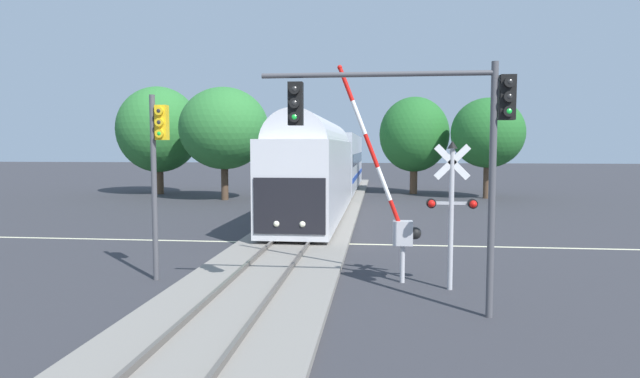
# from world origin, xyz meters

# --- Properties ---
(ground_plane) EXTENTS (220.00, 220.00, 0.00)m
(ground_plane) POSITION_xyz_m (0.00, 0.00, 0.00)
(ground_plane) COLOR #333338
(road_centre_stripe) EXTENTS (44.00, 0.20, 0.01)m
(road_centre_stripe) POSITION_xyz_m (0.00, 0.00, 0.00)
(road_centre_stripe) COLOR beige
(road_centre_stripe) RESTS_ON ground
(railway_track) EXTENTS (4.40, 80.00, 0.32)m
(railway_track) POSITION_xyz_m (0.00, 0.00, 0.10)
(railway_track) COLOR gray
(railway_track) RESTS_ON ground
(commuter_train) EXTENTS (3.04, 38.39, 5.16)m
(commuter_train) POSITION_xyz_m (0.00, 16.26, 2.79)
(commuter_train) COLOR silver
(commuter_train) RESTS_ON railway_track
(crossing_gate_near) EXTENTS (2.43, 0.40, 6.25)m
(crossing_gate_near) POSITION_xyz_m (3.87, -6.01, 2.00)
(crossing_gate_near) COLOR #B7B7BC
(crossing_gate_near) RESTS_ON ground
(crossing_signal_mast) EXTENTS (1.36, 0.44, 4.09)m
(crossing_signal_mast) POSITION_xyz_m (5.33, -6.68, 2.50)
(crossing_signal_mast) COLOR #B2B2B7
(crossing_signal_mast) RESTS_ON ground
(traffic_signal_median) EXTENTS (0.53, 0.38, 5.42)m
(traffic_signal_median) POSITION_xyz_m (-3.03, -6.50, 3.63)
(traffic_signal_median) COLOR #4C4C51
(traffic_signal_median) RESTS_ON ground
(traffic_signal_near_right) EXTENTS (5.74, 0.38, 5.83)m
(traffic_signal_near_right) POSITION_xyz_m (4.37, -9.03, 4.44)
(traffic_signal_near_right) COLOR #4C4C51
(traffic_signal_near_right) RESTS_ON ground
(elm_centre_background) EXTENTS (5.75, 5.75, 8.04)m
(elm_centre_background) POSITION_xyz_m (6.25, 23.90, 4.93)
(elm_centre_background) COLOR brown
(elm_centre_background) RESTS_ON ground
(oak_behind_train) EXTENTS (6.52, 6.52, 8.28)m
(oak_behind_train) POSITION_xyz_m (-7.97, 17.16, 5.26)
(oak_behind_train) COLOR #4C3828
(oak_behind_train) RESTS_ON ground
(pine_left_background) EXTENTS (6.80, 6.80, 8.86)m
(pine_left_background) POSITION_xyz_m (-14.77, 21.45, 5.33)
(pine_left_background) COLOR brown
(pine_left_background) RESTS_ON ground
(oak_far_right) EXTENTS (5.47, 5.47, 7.62)m
(oak_far_right) POSITION_xyz_m (11.52, 20.46, 4.96)
(oak_far_right) COLOR #4C3828
(oak_far_right) RESTS_ON ground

